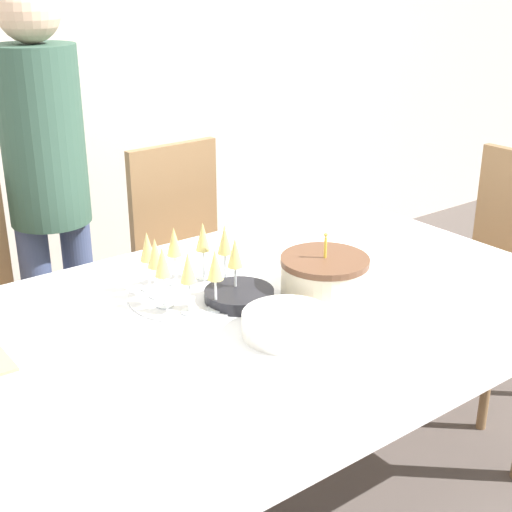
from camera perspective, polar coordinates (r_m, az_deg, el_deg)
The scene contains 9 objects.
dining_table at distance 1.99m, azimuth -3.48°, elevation -6.94°, with size 2.03×1.02×0.74m.
dining_chair_far_right at distance 2.88m, azimuth -5.24°, elevation 0.11°, with size 0.43×0.43×0.96m.
dining_chair_right_end at distance 2.91m, azimuth 18.88°, elevation -0.82°, with size 0.42×0.42×0.96m.
birthday_cake at distance 2.01m, azimuth 5.48°, elevation -1.60°, with size 0.25×0.25×0.19m.
champagne_tray at distance 1.99m, azimuth -5.37°, elevation -0.87°, with size 0.35×0.35×0.18m.
plate_stack_main at distance 1.80m, azimuth 2.56°, elevation -5.45°, with size 0.23×0.23×0.06m.
plate_stack_dessert at distance 1.98m, azimuth -1.29°, elevation -3.24°, with size 0.19×0.19×0.03m.
cake_knife at distance 1.88m, azimuth 10.12°, elevation -5.45°, with size 0.29×0.10×0.00m.
person_standing at distance 2.58m, azimuth -16.42°, elevation 6.52°, with size 0.28×0.28×1.58m.
Camera 1 is at (-0.95, -1.46, 1.60)m, focal length 50.00 mm.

